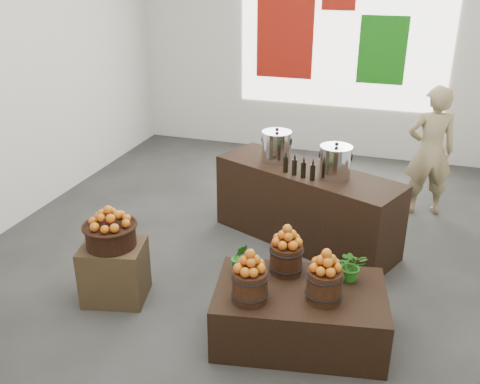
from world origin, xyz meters
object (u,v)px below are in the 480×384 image
(wicker_basket, at_px, (111,235))
(counter, at_px, (306,206))
(crate, at_px, (115,272))
(stock_pot_left, at_px, (277,147))
(shopper, at_px, (430,151))
(stock_pot_center, at_px, (335,163))
(display_table, at_px, (299,313))

(wicker_basket, distance_m, counter, 2.23)
(crate, relative_size, wicker_basket, 1.25)
(wicker_basket, height_order, counter, counter)
(counter, bearing_deg, stock_pot_left, 180.00)
(shopper, bearing_deg, stock_pot_left, 17.01)
(wicker_basket, relative_size, stock_pot_center, 1.39)
(display_table, relative_size, stock_pot_center, 4.29)
(counter, distance_m, stock_pot_center, 0.68)
(stock_pot_center, bearing_deg, display_table, -90.31)
(crate, relative_size, counter, 0.27)
(stock_pot_left, bearing_deg, wicker_basket, -120.41)
(crate, distance_m, display_table, 1.77)
(counter, distance_m, stock_pot_left, 0.73)
(shopper, bearing_deg, crate, 31.69)
(display_table, bearing_deg, stock_pot_center, 79.88)
(stock_pot_left, distance_m, shopper, 1.97)
(stock_pot_left, bearing_deg, shopper, 31.39)
(wicker_basket, bearing_deg, counter, 48.46)
(crate, height_order, wicker_basket, wicker_basket)
(wicker_basket, bearing_deg, shopper, 46.06)
(display_table, xyz_separation_m, counter, (-0.30, 1.70, 0.19))
(crate, height_order, display_table, crate)
(stock_pot_center, bearing_deg, stock_pot_left, 156.60)
(display_table, bearing_deg, stock_pot_left, 100.51)
(display_table, height_order, stock_pot_center, stock_pot_center)
(crate, relative_size, stock_pot_center, 1.73)
(shopper, bearing_deg, stock_pot_center, 39.44)
(display_table, relative_size, stock_pot_left, 4.29)
(crate, height_order, stock_pot_left, stock_pot_left)
(stock_pot_center, distance_m, shopper, 1.65)
(crate, height_order, shopper, shopper)
(stock_pot_left, distance_m, stock_pot_center, 0.77)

